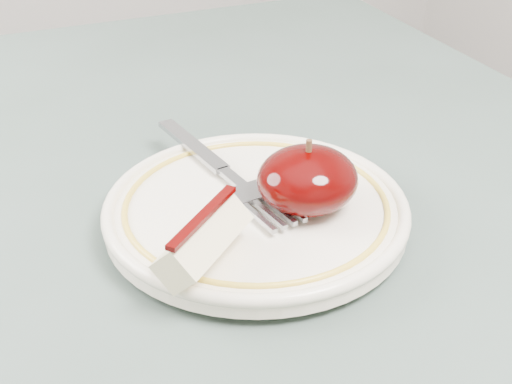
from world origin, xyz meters
name	(u,v)px	position (x,y,z in m)	size (l,w,h in m)	color
table	(104,333)	(0.00, 0.00, 0.66)	(0.90, 0.90, 0.75)	brown
plate	(256,210)	(0.11, -0.03, 0.76)	(0.21, 0.21, 0.02)	beige
apple_half	(307,179)	(0.14, -0.05, 0.79)	(0.07, 0.06, 0.05)	black
apple_wedge	(204,240)	(0.05, -0.08, 0.78)	(0.07, 0.07, 0.03)	beige
fork	(224,171)	(0.10, 0.01, 0.77)	(0.05, 0.18, 0.00)	gray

